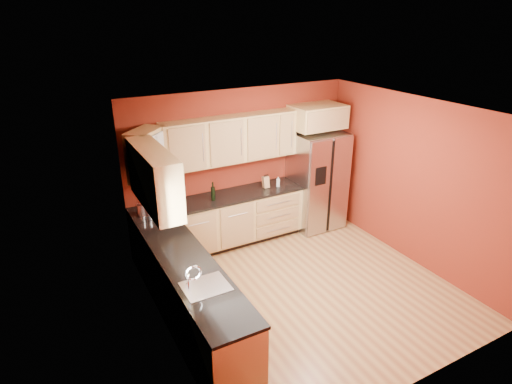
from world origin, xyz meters
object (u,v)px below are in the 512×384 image
(canister_left, at_px, (141,210))
(refrigerator, at_px, (316,180))
(knife_block, at_px, (266,182))
(soap_dispenser, at_px, (278,182))
(wine_bottle_a, at_px, (213,191))

(canister_left, bearing_deg, refrigerator, 0.23)
(refrigerator, height_order, knife_block, refrigerator)
(canister_left, distance_m, soap_dispenser, 2.39)
(soap_dispenser, bearing_deg, canister_left, -179.41)
(soap_dispenser, bearing_deg, refrigerator, -0.84)
(wine_bottle_a, bearing_deg, refrigerator, -0.32)
(wine_bottle_a, relative_size, soap_dispenser, 1.77)
(refrigerator, relative_size, canister_left, 9.58)
(wine_bottle_a, distance_m, knife_block, 1.01)
(canister_left, xyz_separation_m, soap_dispenser, (2.39, 0.02, -0.01))
(refrigerator, bearing_deg, knife_block, 175.68)
(refrigerator, xyz_separation_m, knife_block, (-1.02, 0.08, 0.13))
(wine_bottle_a, relative_size, knife_block, 1.54)
(refrigerator, xyz_separation_m, wine_bottle_a, (-2.03, 0.01, 0.19))
(knife_block, bearing_deg, soap_dispenser, -13.70)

